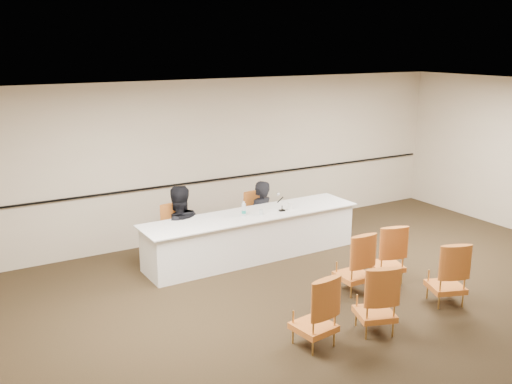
# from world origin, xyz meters

# --- Properties ---
(floor) EXTENTS (10.00, 10.00, 0.00)m
(floor) POSITION_xyz_m (0.00, 0.00, 0.00)
(floor) COLOR black
(floor) RESTS_ON ground
(ceiling) EXTENTS (10.00, 10.00, 0.00)m
(ceiling) POSITION_xyz_m (0.00, 0.00, 3.00)
(ceiling) COLOR silver
(ceiling) RESTS_ON ground
(wall_back) EXTENTS (10.00, 0.04, 3.00)m
(wall_back) POSITION_xyz_m (0.00, 4.00, 1.50)
(wall_back) COLOR #C2B099
(wall_back) RESTS_ON ground
(wall_rail) EXTENTS (9.80, 0.04, 0.03)m
(wall_rail) POSITION_xyz_m (0.00, 3.96, 1.10)
(wall_rail) COLOR black
(wall_rail) RESTS_ON wall_back
(panel_table) EXTENTS (3.95, 0.97, 0.79)m
(panel_table) POSITION_xyz_m (-0.29, 2.54, 0.39)
(panel_table) COLOR white
(panel_table) RESTS_ON ground
(panelist_main) EXTENTS (0.69, 0.56, 1.62)m
(panelist_main) POSITION_xyz_m (0.22, 3.12, 0.37)
(panelist_main) COLOR black
(panelist_main) RESTS_ON ground
(panelist_main_chair) EXTENTS (0.51, 0.51, 0.95)m
(panelist_main_chair) POSITION_xyz_m (0.22, 3.12, 0.47)
(panelist_main_chair) COLOR #D95D27
(panelist_main_chair) RESTS_ON ground
(panelist_second) EXTENTS (0.92, 0.75, 1.78)m
(panelist_second) POSITION_xyz_m (-1.43, 3.10, 0.42)
(panelist_second) COLOR black
(panelist_second) RESTS_ON ground
(panelist_second_chair) EXTENTS (0.51, 0.51, 0.95)m
(panelist_second_chair) POSITION_xyz_m (-1.43, 3.10, 0.47)
(panelist_second_chair) COLOR #D95D27
(panelist_second_chair) RESTS_ON ground
(papers) EXTENTS (0.34, 0.28, 0.00)m
(papers) POSITION_xyz_m (0.01, 2.49, 0.79)
(papers) COLOR white
(papers) RESTS_ON panel_table
(microphone) EXTENTS (0.13, 0.23, 0.30)m
(microphone) POSITION_xyz_m (0.25, 2.42, 0.94)
(microphone) COLOR black
(microphone) RESTS_ON panel_table
(water_bottle) EXTENTS (0.09, 0.09, 0.25)m
(water_bottle) POSITION_xyz_m (-0.47, 2.51, 0.91)
(water_bottle) COLOR teal
(water_bottle) RESTS_ON panel_table
(drinking_glass) EXTENTS (0.08, 0.08, 0.10)m
(drinking_glass) POSITION_xyz_m (-0.19, 2.40, 0.84)
(drinking_glass) COLOR silver
(drinking_glass) RESTS_ON panel_table
(coffee_cup) EXTENTS (0.10, 0.10, 0.13)m
(coffee_cup) POSITION_xyz_m (0.42, 2.42, 0.85)
(coffee_cup) COLOR white
(coffee_cup) RESTS_ON panel_table
(aud_chair_front_mid) EXTENTS (0.51, 0.51, 0.95)m
(aud_chair_front_mid) POSITION_xyz_m (0.32, 0.53, 0.47)
(aud_chair_front_mid) COLOR #D95D27
(aud_chair_front_mid) RESTS_ON ground
(aud_chair_front_right) EXTENTS (0.62, 0.62, 0.95)m
(aud_chair_front_right) POSITION_xyz_m (1.01, 0.58, 0.47)
(aud_chair_front_right) COLOR #D95D27
(aud_chair_front_right) RESTS_ON ground
(aud_chair_back_left) EXTENTS (0.56, 0.56, 0.95)m
(aud_chair_back_left) POSITION_xyz_m (-1.13, -0.46, 0.47)
(aud_chair_back_left) COLOR #D95D27
(aud_chair_back_left) RESTS_ON ground
(aud_chair_back_mid) EXTENTS (0.64, 0.64, 0.95)m
(aud_chair_back_mid) POSITION_xyz_m (-0.24, -0.57, 0.47)
(aud_chair_back_mid) COLOR #D95D27
(aud_chair_back_mid) RESTS_ON ground
(aud_chair_back_right) EXTENTS (0.64, 0.64, 0.95)m
(aud_chair_back_right) POSITION_xyz_m (1.20, -0.44, 0.47)
(aud_chair_back_right) COLOR #D95D27
(aud_chair_back_right) RESTS_ON ground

